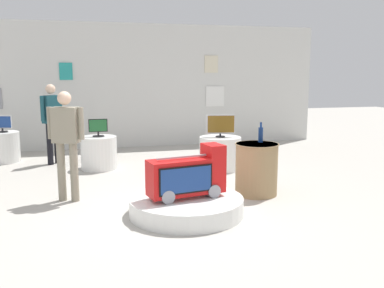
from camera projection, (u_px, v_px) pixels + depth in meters
name	position (u px, v px, depth m)	size (l,w,h in m)	color
ground_plane	(159.00, 212.00, 5.93)	(30.00, 30.00, 0.00)	#B2ADA3
back_wall_display	(121.00, 86.00, 10.80)	(10.51, 0.13, 3.13)	silver
main_display_pedestal	(186.00, 206.00, 5.81)	(1.56, 1.56, 0.24)	white
novelty_firetruck_tv	(188.00, 176.00, 5.75)	(1.09, 0.55, 0.70)	gray
display_pedestal_left_rear	(4.00, 147.00, 9.17)	(0.66, 0.66, 0.65)	white
tv_on_left_rear	(2.00, 124.00, 9.08)	(0.41, 0.22, 0.35)	black
display_pedestal_center_rear	(99.00, 153.00, 8.53)	(0.71, 0.71, 0.65)	white
tv_on_center_rear	(98.00, 128.00, 8.44)	(0.37, 0.22, 0.35)	black
display_pedestal_right_rear	(220.00, 153.00, 8.47)	(0.83, 0.83, 0.65)	white
tv_on_right_rear	(221.00, 125.00, 8.38)	(0.57, 0.19, 0.44)	black
side_table_round	(256.00, 169.00, 6.72)	(0.69, 0.69, 0.82)	#9E7F56
bottle_on_side_table	(261.00, 134.00, 6.77)	(0.08, 0.08, 0.32)	navy
shopper_browsing_near_truck	(66.00, 138.00, 6.29)	(0.53, 0.33, 1.65)	gray
shopper_browsing_rear	(52.00, 118.00, 8.88)	(0.41, 0.43, 1.68)	black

